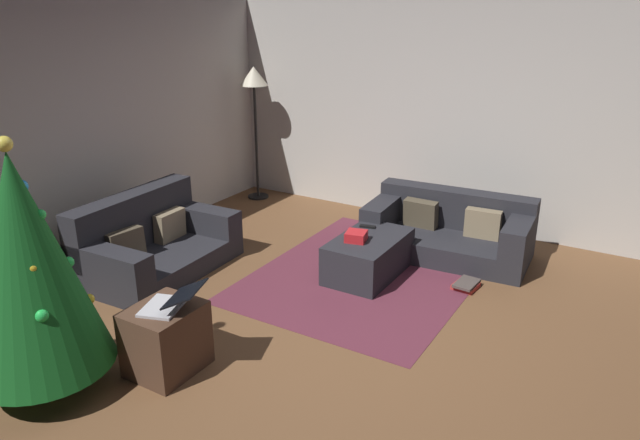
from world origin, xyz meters
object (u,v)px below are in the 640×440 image
(tv_remote, at_px, (368,226))
(book_stack, at_px, (466,285))
(ottoman, at_px, (368,256))
(corner_lamp, at_px, (254,87))
(side_table, at_px, (166,339))
(laptop, at_px, (171,302))
(couch_left, at_px, (151,243))
(couch_right, at_px, (450,230))
(christmas_tree, at_px, (27,264))
(gift_box, at_px, (356,236))

(tv_remote, xyz_separation_m, book_stack, (-0.04, -1.07, -0.36))
(ottoman, distance_m, corner_lamp, 3.06)
(ottoman, height_order, side_table, side_table)
(tv_remote, xyz_separation_m, laptop, (-2.43, 0.33, 0.16))
(couch_left, height_order, tv_remote, couch_left)
(couch_right, relative_size, corner_lamp, 0.98)
(couch_left, bearing_deg, tv_remote, 122.79)
(christmas_tree, height_order, laptop, christmas_tree)
(couch_left, relative_size, book_stack, 5.30)
(laptop, relative_size, book_stack, 1.70)
(gift_box, distance_m, christmas_tree, 2.91)
(tv_remote, height_order, book_stack, tv_remote)
(side_table, height_order, book_stack, side_table)
(couch_left, relative_size, christmas_tree, 0.87)
(ottoman, distance_m, book_stack, 0.97)
(couch_right, height_order, gift_box, couch_right)
(couch_left, bearing_deg, christmas_tree, 22.25)
(book_stack, bearing_deg, christmas_tree, 145.90)
(gift_box, relative_size, laptop, 0.38)
(gift_box, xyz_separation_m, book_stack, (0.33, -1.01, -0.40))
(laptop, distance_m, book_stack, 2.82)
(couch_right, xyz_separation_m, book_stack, (-0.73, -0.44, -0.22))
(book_stack, xyz_separation_m, corner_lamp, (1.21, 3.32, 1.46))
(ottoman, relative_size, christmas_tree, 0.53)
(couch_left, bearing_deg, corner_lamp, -171.06)
(couch_right, relative_size, laptop, 3.43)
(book_stack, bearing_deg, gift_box, 108.04)
(couch_left, xyz_separation_m, christmas_tree, (-1.80, -0.82, 0.67))
(tv_remote, height_order, laptop, laptop)
(couch_right, xyz_separation_m, christmas_tree, (-3.73, 1.60, 0.70))
(tv_remote, relative_size, side_table, 0.31)
(couch_right, height_order, tv_remote, couch_right)
(couch_right, bearing_deg, side_table, 67.92)
(side_table, xyz_separation_m, laptop, (0.02, -0.06, 0.31))
(side_table, bearing_deg, gift_box, -12.51)
(ottoman, relative_size, side_table, 1.83)
(couch_left, distance_m, couch_right, 3.09)
(couch_right, height_order, ottoman, couch_right)
(couch_right, xyz_separation_m, ottoman, (-0.92, 0.50, -0.06))
(ottoman, relative_size, book_stack, 3.22)
(tv_remote, bearing_deg, christmas_tree, 149.39)
(side_table, relative_size, book_stack, 1.76)
(ottoman, bearing_deg, corner_lamp, 59.49)
(couch_left, height_order, couch_right, couch_left)
(couch_left, bearing_deg, laptop, 48.55)
(gift_box, height_order, laptop, laptop)
(corner_lamp, bearing_deg, side_table, -152.84)
(tv_remote, relative_size, corner_lamp, 0.09)
(christmas_tree, bearing_deg, ottoman, -21.35)
(laptop, xyz_separation_m, book_stack, (2.38, -1.40, -0.53))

